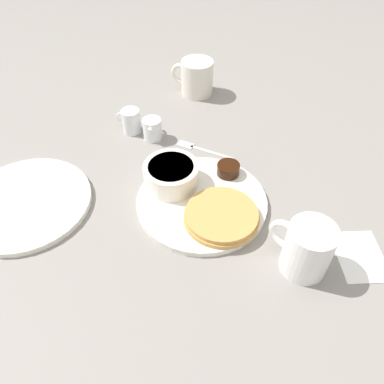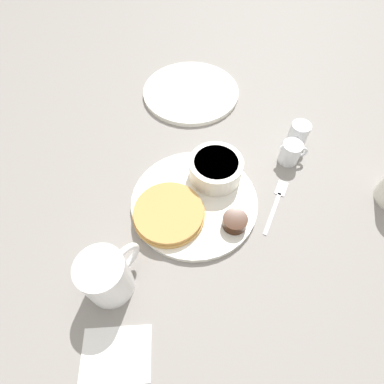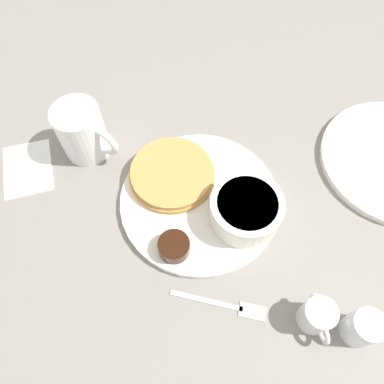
{
  "view_description": "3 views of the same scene",
  "coord_description": "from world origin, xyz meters",
  "views": [
    {
      "loc": [
        -0.5,
        -0.01,
        0.54
      ],
      "look_at": [
        -0.01,
        0.02,
        0.05
      ],
      "focal_mm": 35.0,
      "sensor_mm": 36.0,
      "label": 1
    },
    {
      "loc": [
        0.01,
        -0.32,
        0.52
      ],
      "look_at": [
        -0.0,
        -0.0,
        0.05
      ],
      "focal_mm": 28.0,
      "sensor_mm": 36.0,
      "label": 2
    },
    {
      "loc": [
        0.27,
        -0.06,
        0.54
      ],
      "look_at": [
        -0.0,
        -0.01,
        0.03
      ],
      "focal_mm": 35.0,
      "sensor_mm": 36.0,
      "label": 3
    }
  ],
  "objects": [
    {
      "name": "creamer_pitcher_far",
      "position": [
        0.23,
        0.17,
        0.03
      ],
      "size": [
        0.04,
        0.06,
        0.06
      ],
      "color": "white",
      "rests_on": "ground_plane"
    },
    {
      "name": "napkin",
      "position": [
        -0.11,
        -0.28,
        0.0
      ],
      "size": [
        0.11,
        0.09,
        0.0
      ],
      "color": "white",
      "rests_on": "ground_plane"
    },
    {
      "name": "far_plate",
      "position": [
        -0.02,
        0.34,
        0.01
      ],
      "size": [
        0.25,
        0.25,
        0.01
      ],
      "color": "white",
      "rests_on": "ground_plane"
    },
    {
      "name": "ground_plane",
      "position": [
        0.0,
        0.0,
        0.0
      ],
      "size": [
        4.0,
        4.0,
        0.0
      ],
      "primitive_type": "plane",
      "color": "gray"
    },
    {
      "name": "plate",
      "position": [
        0.0,
        0.0,
        0.01
      ],
      "size": [
        0.26,
        0.26,
        0.01
      ],
      "color": "white",
      "rests_on": "ground_plane"
    },
    {
      "name": "pancake_stack",
      "position": [
        -0.05,
        -0.04,
        0.02
      ],
      "size": [
        0.14,
        0.14,
        0.02
      ],
      "color": "tan",
      "rests_on": "plate"
    },
    {
      "name": "fork",
      "position": [
        0.17,
        0.01,
        0.0
      ],
      "size": [
        0.07,
        0.13,
        0.0
      ],
      "color": "silver",
      "rests_on": "ground_plane"
    },
    {
      "name": "butter_ramekin",
      "position": [
        0.06,
        0.07,
        0.03
      ],
      "size": [
        0.05,
        0.05,
        0.05
      ],
      "color": "white",
      "rests_on": "plate"
    },
    {
      "name": "creamer_pitcher_near",
      "position": [
        0.21,
        0.12,
        0.03
      ],
      "size": [
        0.06,
        0.04,
        0.05
      ],
      "color": "white",
      "rests_on": "ground_plane"
    },
    {
      "name": "bowl",
      "position": [
        0.04,
        0.06,
        0.04
      ],
      "size": [
        0.11,
        0.11,
        0.05
      ],
      "color": "white",
      "rests_on": "plate"
    },
    {
      "name": "syrup_cup",
      "position": [
        0.08,
        -0.05,
        0.02
      ],
      "size": [
        0.05,
        0.05,
        0.02
      ],
      "color": "black",
      "rests_on": "plate"
    },
    {
      "name": "coffee_mug",
      "position": [
        -0.13,
        -0.17,
        0.05
      ],
      "size": [
        0.09,
        0.1,
        0.1
      ],
      "color": "white",
      "rests_on": "ground_plane"
    }
  ]
}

